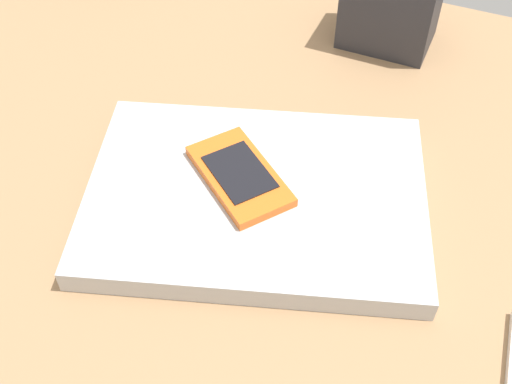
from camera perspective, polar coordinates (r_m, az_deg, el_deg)
name	(u,v)px	position (r cm, az deg, el deg)	size (l,w,h in cm)	color
desk_surface	(343,217)	(65.08, 7.63, -2.17)	(120.00, 80.00, 3.00)	#9E7751
laptop_closed	(256,197)	(62.56, 0.00, -0.48)	(32.35, 22.94, 2.41)	#B7BABC
cell_phone_on_laptop	(240,175)	(62.19, -1.45, 1.47)	(12.75, 11.82, 1.10)	orange
desk_organizer	(391,7)	(83.08, 11.80, 15.66)	(10.97, 8.28, 9.50)	#2D2D33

